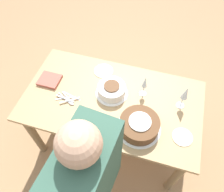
{
  "coord_description": "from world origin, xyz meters",
  "views": [
    {
      "loc": [
        0.29,
        -0.98,
        2.26
      ],
      "look_at": [
        0.0,
        0.0,
        0.8
      ],
      "focal_mm": 35.0,
      "sensor_mm": 36.0,
      "label": 1
    }
  ],
  "objects_px": {
    "cake_center_white": "(112,90)",
    "person_cutting": "(91,182)",
    "wine_glass_far": "(185,94)",
    "wine_glass_near": "(145,83)",
    "cake_front_chocolate": "(139,125)"
  },
  "relations": [
    {
      "from": "cake_center_white",
      "to": "person_cutting",
      "type": "bearing_deg",
      "value": -82.03
    },
    {
      "from": "wine_glass_far",
      "to": "cake_center_white",
      "type": "bearing_deg",
      "value": -175.86
    },
    {
      "from": "cake_center_white",
      "to": "wine_glass_near",
      "type": "relative_size",
      "value": 1.26
    },
    {
      "from": "wine_glass_far",
      "to": "cake_front_chocolate",
      "type": "bearing_deg",
      "value": -133.09
    },
    {
      "from": "cake_center_white",
      "to": "person_cutting",
      "type": "distance_m",
      "value": 0.81
    },
    {
      "from": "cake_center_white",
      "to": "wine_glass_far",
      "type": "relative_size",
      "value": 1.15
    },
    {
      "from": "cake_front_chocolate",
      "to": "person_cutting",
      "type": "distance_m",
      "value": 0.58
    },
    {
      "from": "cake_center_white",
      "to": "cake_front_chocolate",
      "type": "relative_size",
      "value": 0.8
    },
    {
      "from": "person_cutting",
      "to": "wine_glass_far",
      "type": "bearing_deg",
      "value": -23.96
    },
    {
      "from": "cake_front_chocolate",
      "to": "cake_center_white",
      "type": "bearing_deg",
      "value": 138.43
    },
    {
      "from": "cake_center_white",
      "to": "cake_front_chocolate",
      "type": "xyz_separation_m",
      "value": [
        0.29,
        -0.26,
        0.0
      ]
    },
    {
      "from": "cake_center_white",
      "to": "person_cutting",
      "type": "xyz_separation_m",
      "value": [
        0.11,
        -0.78,
        0.17
      ]
    },
    {
      "from": "wine_glass_far",
      "to": "person_cutting",
      "type": "bearing_deg",
      "value": -119.35
    },
    {
      "from": "cake_center_white",
      "to": "wine_glass_near",
      "type": "bearing_deg",
      "value": 15.29
    },
    {
      "from": "wine_glass_near",
      "to": "wine_glass_far",
      "type": "relative_size",
      "value": 0.91
    }
  ]
}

